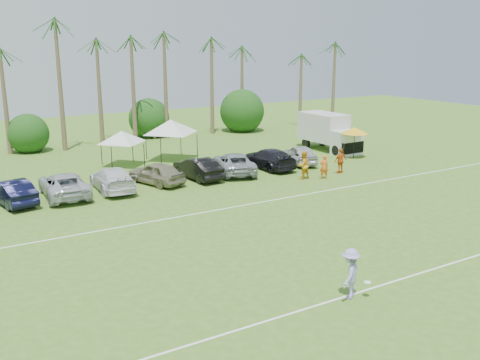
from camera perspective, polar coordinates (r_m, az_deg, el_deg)
ground at (r=20.42m, az=17.04°, el=-13.37°), size 120.00×120.00×0.00m
field_lines at (r=25.88m, az=3.82°, el=-6.68°), size 80.00×12.10×0.01m
palm_tree_4 at (r=50.78m, az=-20.14°, el=11.49°), size 2.40×2.40×8.90m
palm_tree_5 at (r=51.69m, az=-15.77°, el=12.82°), size 2.40×2.40×9.90m
palm_tree_6 at (r=52.89m, az=-11.54°, el=14.02°), size 2.40×2.40×10.90m
palm_tree_7 at (r=54.37m, az=-7.48°, el=15.08°), size 2.40×2.40×11.90m
palm_tree_8 at (r=56.59m, az=-2.64°, el=12.54°), size 2.40×2.40×8.90m
palm_tree_9 at (r=59.11m, az=1.74°, el=13.47°), size 2.40×2.40×9.90m
palm_tree_10 at (r=61.94m, az=5.77°, el=14.25°), size 2.40×2.40×10.90m
palm_tree_11 at (r=64.40m, az=8.75°, el=14.91°), size 2.40×2.40×11.90m
bush_tree_1 at (r=51.93m, az=-21.98°, el=5.05°), size 4.00×4.00×4.00m
bush_tree_2 at (r=55.04m, az=-9.54°, el=6.37°), size 4.00×4.00×4.00m
bush_tree_3 at (r=59.38m, az=-0.47°, el=7.14°), size 4.00×4.00×4.00m
sideline_player_a at (r=38.07m, az=8.95°, el=1.40°), size 0.73×0.62×1.71m
sideline_player_b at (r=37.78m, az=6.77°, el=1.58°), size 0.97×0.76×1.96m
sideline_player_c at (r=39.87m, az=10.68°, el=2.03°), size 1.09×0.46×1.87m
box_truck at (r=48.27m, az=9.47°, el=5.17°), size 2.51×6.29×3.23m
canopy_tent_left at (r=42.20m, az=-12.55°, el=5.13°), size 3.97×3.97×3.22m
canopy_tent_right at (r=43.59m, az=-7.43°, el=6.42°), size 4.81×4.81×3.90m
market_umbrella at (r=45.30m, az=12.14°, el=5.19°), size 2.31×2.31×2.57m
frisbee_player at (r=20.60m, az=11.66°, el=-9.75°), size 1.45×1.30×1.95m
parked_car_1 at (r=34.44m, az=-23.21°, el=-1.16°), size 2.48×4.82×1.51m
parked_car_2 at (r=34.95m, az=-18.27°, el=-0.49°), size 2.78×5.56×1.51m
parked_car_3 at (r=35.62m, az=-13.47°, el=0.12°), size 2.41×5.32×1.51m
parked_car_4 at (r=36.62m, az=-8.93°, el=0.73°), size 3.14×4.78×1.51m
parked_car_5 at (r=37.70m, az=-4.54°, el=1.25°), size 1.96×4.70×1.51m
parked_car_6 at (r=39.22m, az=-0.63°, el=1.82°), size 4.17×5.97×1.51m
parked_car_7 at (r=40.86m, az=3.03°, el=2.31°), size 2.27×5.27×1.51m
parked_car_8 at (r=42.63m, az=6.42°, el=2.75°), size 3.12×4.78×1.51m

